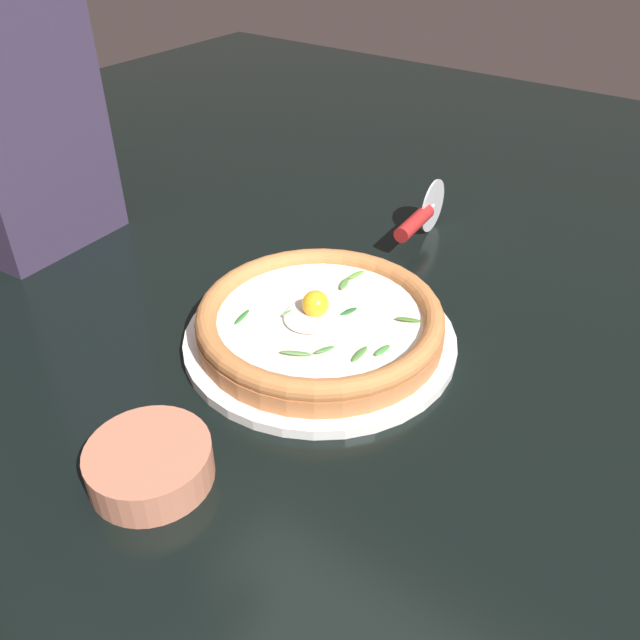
% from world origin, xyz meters
% --- Properties ---
extents(ground_plane, '(2.40, 2.40, 0.03)m').
position_xyz_m(ground_plane, '(0.00, 0.00, -0.01)').
color(ground_plane, black).
rests_on(ground_plane, ground).
extents(pizza_plate, '(0.32, 0.32, 0.01)m').
position_xyz_m(pizza_plate, '(-0.01, -0.01, 0.01)').
color(pizza_plate, white).
rests_on(pizza_plate, ground).
extents(pizza, '(0.28, 0.28, 0.06)m').
position_xyz_m(pizza, '(-0.01, -0.01, 0.03)').
color(pizza, '#C07341').
rests_on(pizza, pizza_plate).
extents(side_bowl, '(0.11, 0.11, 0.04)m').
position_xyz_m(side_bowl, '(0.25, -0.01, 0.02)').
color(side_bowl, '#BC7458').
rests_on(side_bowl, ground).
extents(pizza_cutter, '(0.15, 0.03, 0.08)m').
position_xyz_m(pizza_cutter, '(-0.29, -0.03, 0.04)').
color(pizza_cutter, silver).
rests_on(pizza_cutter, ground).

